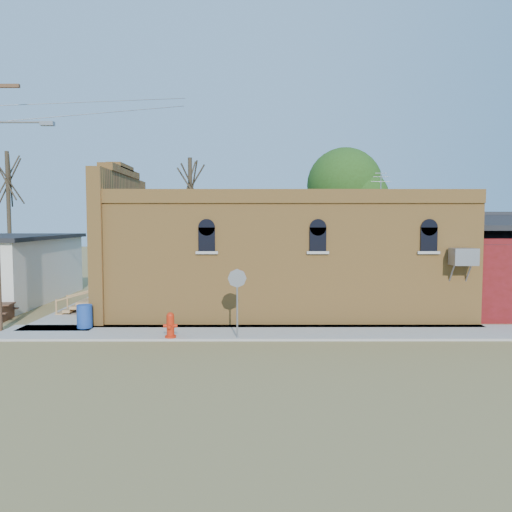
{
  "coord_description": "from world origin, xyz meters",
  "views": [
    {
      "loc": [
        0.73,
        -15.96,
        3.85
      ],
      "look_at": [
        0.78,
        4.78,
        2.4
      ],
      "focal_mm": 35.0,
      "sensor_mm": 36.0,
      "label": 1
    }
  ],
  "objects_px": {
    "brick_bar": "(276,256)",
    "stop_sign": "(237,285)",
    "fire_hydrant": "(170,325)",
    "trash_barrel": "(85,316)"
  },
  "relations": [
    {
      "from": "brick_bar",
      "to": "stop_sign",
      "type": "relative_size",
      "value": 7.31
    },
    {
      "from": "brick_bar",
      "to": "fire_hydrant",
      "type": "relative_size",
      "value": 19.81
    },
    {
      "from": "stop_sign",
      "to": "trash_barrel",
      "type": "xyz_separation_m",
      "value": [
        -5.46,
        1.5,
        -1.31
      ]
    },
    {
      "from": "fire_hydrant",
      "to": "stop_sign",
      "type": "xyz_separation_m",
      "value": [
        2.17,
        0.0,
        1.31
      ]
    },
    {
      "from": "stop_sign",
      "to": "brick_bar",
      "type": "bearing_deg",
      "value": 88.68
    },
    {
      "from": "fire_hydrant",
      "to": "trash_barrel",
      "type": "bearing_deg",
      "value": 153.85
    },
    {
      "from": "brick_bar",
      "to": "stop_sign",
      "type": "height_order",
      "value": "brick_bar"
    },
    {
      "from": "fire_hydrant",
      "to": "trash_barrel",
      "type": "distance_m",
      "value": 3.62
    },
    {
      "from": "brick_bar",
      "to": "trash_barrel",
      "type": "height_order",
      "value": "brick_bar"
    },
    {
      "from": "stop_sign",
      "to": "trash_barrel",
      "type": "distance_m",
      "value": 5.81
    }
  ]
}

